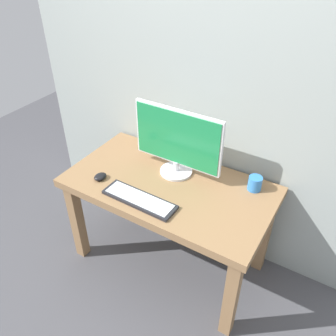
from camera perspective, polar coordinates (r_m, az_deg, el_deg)
The scene contains 7 objects.
ground_plane at distance 2.72m, azimuth 0.13°, elevation -14.54°, with size 6.00×6.00×0.00m, color #4C4C51.
wall_back at distance 2.15m, azimuth 5.98°, elevation 19.76°, with size 2.66×0.04×3.00m, color #9EA8A3.
desk at distance 2.27m, azimuth 0.15°, elevation -4.65°, with size 1.31×0.71×0.72m.
monitor at distance 2.18m, azimuth 1.53°, elevation 4.36°, with size 0.60×0.21×0.45m.
keyboard_primary at distance 2.08m, azimuth -4.70°, elevation -5.12°, with size 0.47×0.15×0.02m.
mouse at distance 2.28m, azimuth -11.00°, elevation -1.39°, with size 0.07×0.09×0.03m, color black.
coffee_mug at distance 2.20m, azimuth 14.00°, elevation -2.45°, with size 0.08×0.08×0.09m, color #337FD8.
Camera 1 is at (0.89, -1.47, 2.10)m, focal length 37.34 mm.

